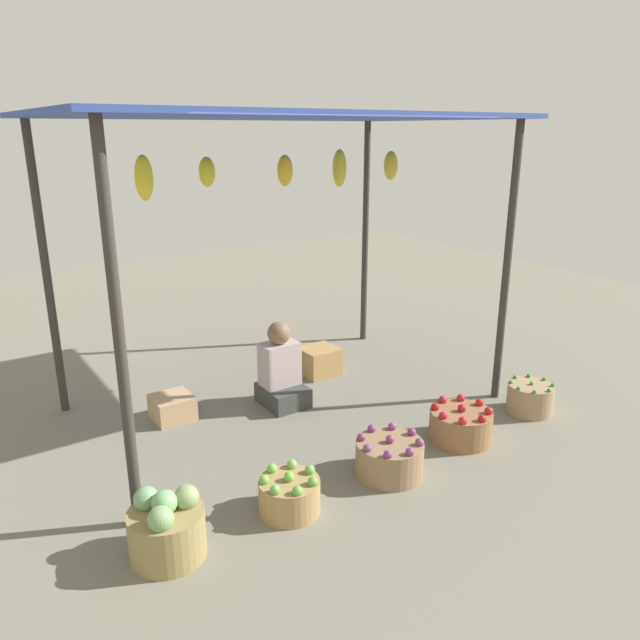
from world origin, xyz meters
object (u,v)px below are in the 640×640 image
(vendor_person, at_px, (281,373))
(basket_cabbages, at_px, (167,528))
(basket_purple_onions, at_px, (389,457))
(wooden_crate_stacked_rear, at_px, (172,407))
(basket_green_apples, at_px, (289,495))
(wooden_crate_near_vendor, at_px, (319,361))
(basket_red_apples, at_px, (461,425))
(basket_green_chilies, at_px, (530,398))

(vendor_person, relative_size, basket_cabbages, 1.74)
(basket_purple_onions, xyz_separation_m, wooden_crate_stacked_rear, (-0.97, 1.75, -0.03))
(vendor_person, distance_m, basket_green_apples, 1.67)
(vendor_person, distance_m, wooden_crate_near_vendor, 0.79)
(basket_green_apples, height_order, wooden_crate_near_vendor, basket_green_apples)
(vendor_person, height_order, basket_cabbages, vendor_person)
(basket_cabbages, height_order, basket_red_apples, basket_cabbages)
(basket_red_apples, bearing_deg, basket_green_chilies, 0.35)
(basket_cabbages, relative_size, basket_green_chilies, 1.12)
(basket_green_apples, bearing_deg, basket_green_chilies, 1.03)
(basket_cabbages, height_order, basket_green_apples, basket_cabbages)
(basket_cabbages, bearing_deg, wooden_crate_near_vendor, 37.84)
(basket_green_chilies, relative_size, wooden_crate_stacked_rear, 1.20)
(vendor_person, xyz_separation_m, basket_purple_onions, (0.03, -1.47, -0.16))
(basket_cabbages, distance_m, basket_green_chilies, 3.36)
(basket_green_apples, distance_m, wooden_crate_near_vendor, 2.36)
(vendor_person, relative_size, wooden_crate_near_vendor, 2.14)
(vendor_person, xyz_separation_m, basket_red_apples, (0.84, -1.41, -0.17))
(basket_purple_onions, bearing_deg, wooden_crate_stacked_rear, 119.07)
(basket_red_apples, bearing_deg, basket_purple_onions, -175.33)
(basket_cabbages, xyz_separation_m, basket_purple_onions, (1.66, -0.06, -0.05))
(basket_red_apples, height_order, wooden_crate_near_vendor, basket_red_apples)
(wooden_crate_stacked_rear, bearing_deg, basket_red_apples, -43.30)
(basket_green_apples, xyz_separation_m, basket_purple_onions, (0.84, -0.03, 0.01))
(vendor_person, xyz_separation_m, wooden_crate_stacked_rear, (-0.94, 0.27, -0.19))
(basket_purple_onions, distance_m, wooden_crate_stacked_rear, 2.00)
(basket_green_chilies, bearing_deg, wooden_crate_near_vendor, 120.55)
(wooden_crate_near_vendor, bearing_deg, basket_green_chilies, -59.45)
(basket_green_apples, relative_size, basket_purple_onions, 0.82)
(vendor_person, height_order, basket_green_apples, vendor_person)
(vendor_person, relative_size, basket_red_apples, 1.56)
(basket_red_apples, relative_size, basket_green_chilies, 1.26)
(basket_purple_onions, distance_m, basket_green_chilies, 1.70)
(basket_purple_onions, height_order, wooden_crate_near_vendor, basket_purple_onions)
(basket_cabbages, bearing_deg, basket_purple_onions, -2.23)
(basket_green_apples, xyz_separation_m, wooden_crate_stacked_rear, (-0.13, 1.72, -0.02))
(wooden_crate_stacked_rear, bearing_deg, basket_purple_onions, -60.93)
(basket_red_apples, bearing_deg, basket_cabbages, -179.96)
(basket_cabbages, xyz_separation_m, basket_red_apples, (2.47, 0.00, -0.05))
(basket_cabbages, bearing_deg, wooden_crate_stacked_rear, 67.79)
(vendor_person, bearing_deg, wooden_crate_near_vendor, 29.25)
(basket_cabbages, relative_size, basket_red_apples, 0.89)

